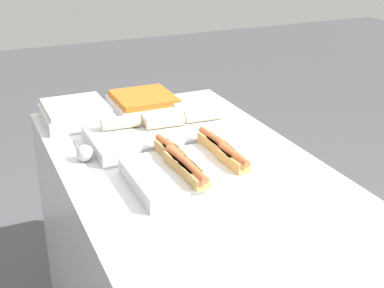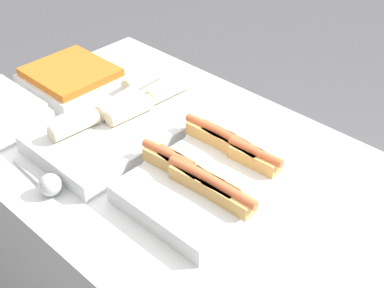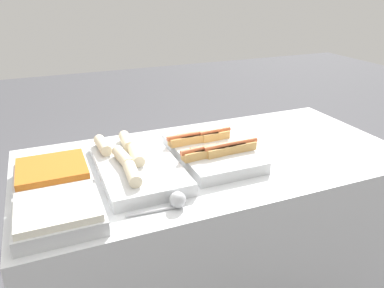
{
  "view_description": "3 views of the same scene",
  "coord_description": "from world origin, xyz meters",
  "px_view_note": "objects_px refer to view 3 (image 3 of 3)",
  "views": [
    {
      "loc": [
        1.34,
        -0.65,
        1.67
      ],
      "look_at": [
        -0.11,
        0.0,
        0.98
      ],
      "focal_mm": 50.0,
      "sensor_mm": 36.0,
      "label": 1
    },
    {
      "loc": [
        0.65,
        -0.79,
        1.78
      ],
      "look_at": [
        -0.11,
        0.0,
        0.98
      ],
      "focal_mm": 50.0,
      "sensor_mm": 36.0,
      "label": 2
    },
    {
      "loc": [
        -0.67,
        -1.34,
        1.61
      ],
      "look_at": [
        -0.11,
        0.0,
        0.98
      ],
      "focal_mm": 35.0,
      "sensor_mm": 36.0,
      "label": 3
    }
  ],
  "objects_px": {
    "tray_side_back": "(53,174)",
    "serving_spoon_near": "(175,201)",
    "tray_wraps": "(135,164)",
    "tray_hotdogs": "(211,150)",
    "tray_side_front": "(59,214)"
  },
  "relations": [
    {
      "from": "tray_side_back",
      "to": "serving_spoon_near",
      "type": "height_order",
      "value": "tray_side_back"
    },
    {
      "from": "tray_wraps",
      "to": "tray_side_back",
      "type": "relative_size",
      "value": 2.01
    },
    {
      "from": "tray_hotdogs",
      "to": "tray_wraps",
      "type": "bearing_deg",
      "value": 178.82
    },
    {
      "from": "tray_wraps",
      "to": "tray_side_front",
      "type": "bearing_deg",
      "value": -140.27
    },
    {
      "from": "tray_hotdogs",
      "to": "tray_side_front",
      "type": "bearing_deg",
      "value": -158.77
    },
    {
      "from": "tray_side_back",
      "to": "serving_spoon_near",
      "type": "bearing_deg",
      "value": -42.53
    },
    {
      "from": "tray_wraps",
      "to": "tray_side_back",
      "type": "bearing_deg",
      "value": 175.24
    },
    {
      "from": "tray_side_front",
      "to": "tray_side_back",
      "type": "distance_m",
      "value": 0.29
    },
    {
      "from": "tray_wraps",
      "to": "serving_spoon_near",
      "type": "distance_m",
      "value": 0.32
    },
    {
      "from": "serving_spoon_near",
      "to": "tray_hotdogs",
      "type": "bearing_deg",
      "value": 48.03
    },
    {
      "from": "tray_side_back",
      "to": "serving_spoon_near",
      "type": "relative_size",
      "value": 1.3
    },
    {
      "from": "tray_side_front",
      "to": "serving_spoon_near",
      "type": "bearing_deg",
      "value": -8.57
    },
    {
      "from": "tray_side_front",
      "to": "tray_side_back",
      "type": "bearing_deg",
      "value": 90.0
    },
    {
      "from": "tray_side_front",
      "to": "tray_side_back",
      "type": "height_order",
      "value": "same"
    },
    {
      "from": "tray_hotdogs",
      "to": "tray_wraps",
      "type": "height_order",
      "value": "tray_hotdogs"
    }
  ]
}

